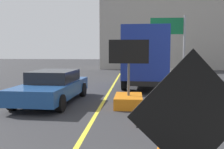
{
  "coord_description": "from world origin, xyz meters",
  "views": [
    {
      "loc": [
        1.35,
        -1.56,
        2.32
      ],
      "look_at": [
        0.82,
        4.79,
        1.72
      ],
      "focal_mm": 43.11,
      "sensor_mm": 36.0,
      "label": 1
    }
  ],
  "objects": [
    {
      "name": "box_truck",
      "position": [
        2.07,
        15.55,
        1.91
      ],
      "size": [
        2.96,
        7.98,
        3.57
      ],
      "color": "black",
      "rests_on": "ground"
    },
    {
      "name": "roadwork_sign",
      "position": [
        2.06,
        1.79,
        1.47
      ],
      "size": [
        1.59,
        0.41,
        2.33
      ],
      "color": "#593819",
      "rests_on": "ground"
    },
    {
      "name": "highway_guide_sign",
      "position": [
        4.51,
        20.33,
        3.42
      ],
      "size": [
        2.79,
        0.18,
        5.0
      ],
      "color": "gray",
      "rests_on": "ground"
    },
    {
      "name": "far_building_block",
      "position": [
        5.66,
        32.22,
        4.49
      ],
      "size": [
        16.54,
        6.58,
        8.98
      ],
      "primitive_type": "cube",
      "color": "gray",
      "rests_on": "ground"
    },
    {
      "name": "lane_center_stripe",
      "position": [
        0.0,
        6.0,
        0.0
      ],
      "size": [
        0.14,
        36.0,
        0.01
      ],
      "primitive_type": "cube",
      "color": "yellow",
      "rests_on": "ground"
    },
    {
      "name": "traffic_cone_mid_lane",
      "position": [
        1.6,
        6.42,
        0.37
      ],
      "size": [
        0.36,
        0.36,
        0.75
      ],
      "color": "black",
      "rests_on": "ground"
    },
    {
      "name": "arrow_board_trailer",
      "position": [
        1.12,
        9.23,
        0.48
      ],
      "size": [
        1.6,
        1.8,
        2.7
      ],
      "color": "orange",
      "rests_on": "ground"
    },
    {
      "name": "traffic_cone_near_sign",
      "position": [
        1.94,
        3.96,
        0.34
      ],
      "size": [
        0.36,
        0.36,
        0.69
      ],
      "color": "black",
      "rests_on": "ground"
    },
    {
      "name": "pickup_car",
      "position": [
        -2.21,
        9.83,
        0.7
      ],
      "size": [
        2.34,
        5.22,
        1.38
      ],
      "color": "navy",
      "rests_on": "ground"
    }
  ]
}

